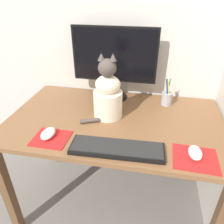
{
  "coord_description": "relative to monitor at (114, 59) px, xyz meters",
  "views": [
    {
      "loc": [
        0.19,
        -1.03,
        1.36
      ],
      "look_at": [
        0.01,
        -0.12,
        0.81
      ],
      "focal_mm": 35.0,
      "sensor_mm": 36.0,
      "label": 1
    }
  ],
  "objects": [
    {
      "name": "mousepad_right",
      "position": [
        0.46,
        -0.52,
        -0.26
      ],
      "size": [
        0.2,
        0.18,
        0.0
      ],
      "rotation": [
        0.0,
        0.0,
        -0.03
      ],
      "color": "red",
      "rests_on": "desk"
    },
    {
      "name": "computer_mouse_left",
      "position": [
        -0.24,
        -0.5,
        -0.24
      ],
      "size": [
        0.06,
        0.1,
        0.04
      ],
      "color": "white",
      "rests_on": "mousepad_left"
    },
    {
      "name": "monitor",
      "position": [
        0.0,
        0.0,
        0.0
      ],
      "size": [
        0.52,
        0.17,
        0.46
      ],
      "color": "black",
      "rests_on": "desk"
    },
    {
      "name": "computer_mouse_right",
      "position": [
        0.46,
        -0.5,
        -0.24
      ],
      "size": [
        0.06,
        0.1,
        0.03
      ],
      "color": "white",
      "rests_on": "mousepad_right"
    },
    {
      "name": "wall_back",
      "position": [
        0.05,
        0.13,
        0.29
      ],
      "size": [
        7.0,
        0.04,
        2.5
      ],
      "color": "beige",
      "rests_on": "ground_plane"
    },
    {
      "name": "cat",
      "position": [
        0.01,
        -0.24,
        -0.12
      ],
      "size": [
        0.22,
        0.21,
        0.37
      ],
      "rotation": [
        0.0,
        0.0,
        0.06
      ],
      "color": "beige",
      "rests_on": "desk"
    },
    {
      "name": "desk",
      "position": [
        0.05,
        -0.26,
        -0.36
      ],
      "size": [
        1.21,
        0.72,
        0.7
      ],
      "color": "brown",
      "rests_on": "ground_plane"
    },
    {
      "name": "keyboard",
      "position": [
        0.11,
        -0.53,
        -0.25
      ],
      "size": [
        0.44,
        0.15,
        0.02
      ],
      "rotation": [
        0.0,
        0.0,
        0.04
      ],
      "color": "black",
      "rests_on": "desk"
    },
    {
      "name": "ground_plane",
      "position": [
        0.05,
        -0.26,
        -0.96
      ],
      "size": [
        12.0,
        12.0,
        0.0
      ],
      "primitive_type": "plane",
      "color": "slate"
    },
    {
      "name": "mousepad_left",
      "position": [
        -0.22,
        -0.51,
        -0.26
      ],
      "size": [
        0.18,
        0.16,
        0.0
      ],
      "rotation": [
        0.0,
        0.0,
        -0.01
      ],
      "color": "red",
      "rests_on": "desk"
    },
    {
      "name": "pen_cup",
      "position": [
        0.34,
        -0.03,
        -0.22
      ],
      "size": [
        0.07,
        0.07,
        0.17
      ],
      "color": "#99999E",
      "rests_on": "desk"
    }
  ]
}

